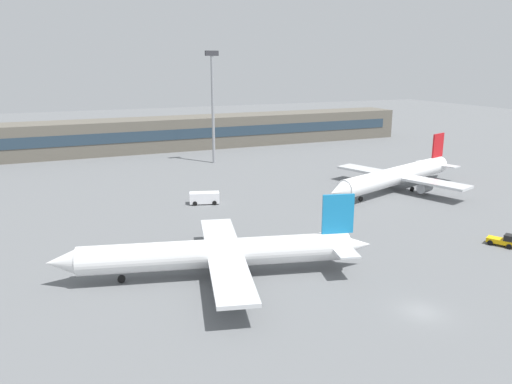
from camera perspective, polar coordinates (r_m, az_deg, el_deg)
name	(u,v)px	position (r m, az deg, el deg)	size (l,w,h in m)	color
ground_plane	(260,208)	(85.79, 0.47, -1.89)	(400.00, 400.00, 0.00)	slate
terminal_building	(167,134)	(146.30, -10.10, 6.56)	(149.14, 12.13, 9.00)	#5B564C
airplane_near	(215,254)	(58.48, -4.66, -7.01)	(37.14, 26.34, 9.32)	silver
airplane_mid	(396,176)	(100.52, 15.70, 1.77)	(38.36, 27.41, 9.80)	white
baggage_tug_yellow	(503,240)	(76.20, 26.35, -4.97)	(3.05, 3.88, 1.75)	#F2B20C
service_van_white	(204,198)	(88.80, -5.91, -0.65)	(5.55, 3.40, 2.08)	white
floodlight_tower_west	(213,100)	(123.39, -4.95, 10.44)	(3.20, 0.80, 26.99)	gray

